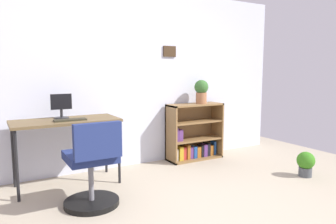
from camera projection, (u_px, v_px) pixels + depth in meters
name	position (u px, v px, depth m)	size (l,w,h in m)	color
wall_back	(116.00, 78.00, 4.14)	(5.20, 0.12, 2.35)	silver
desk	(66.00, 125.00, 3.49)	(1.13, 0.54, 0.74)	brown
monitor	(61.00, 106.00, 3.55)	(0.23, 0.16, 0.28)	#262628
keyboard	(70.00, 120.00, 3.41)	(0.34, 0.11, 0.02)	#2F2C1F
office_chair	(93.00, 170.00, 2.95)	(0.52, 0.55, 0.83)	black
bookshelf_low	(193.00, 135.00, 4.61)	(0.82, 0.30, 0.81)	brown
potted_plant_on_shelf	(201.00, 90.00, 4.54)	(0.20, 0.20, 0.34)	#9E6642
potted_plant_floor	(306.00, 163.00, 3.85)	(0.21, 0.21, 0.30)	#474C51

